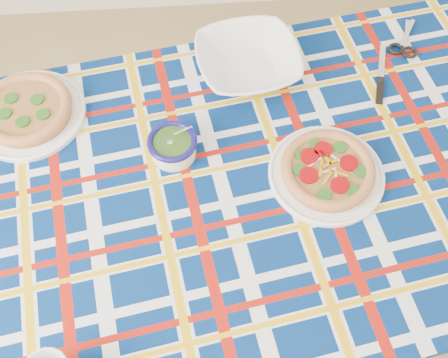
{
  "coord_description": "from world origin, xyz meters",
  "views": [
    {
      "loc": [
        0.05,
        -0.19,
        1.88
      ],
      "look_at": [
        0.1,
        0.44,
        0.78
      ],
      "focal_mm": 40.0,
      "sensor_mm": 36.0,
      "label": 1
    }
  ],
  "objects_px": {
    "pesto_bowl": "(173,145)",
    "dining_table": "(252,194)",
    "main_focaccia_plate": "(328,170)",
    "serving_bowl": "(248,62)"
  },
  "relations": [
    {
      "from": "dining_table",
      "to": "serving_bowl",
      "type": "relative_size",
      "value": 5.9
    },
    {
      "from": "dining_table",
      "to": "main_focaccia_plate",
      "type": "height_order",
      "value": "main_focaccia_plate"
    },
    {
      "from": "dining_table",
      "to": "serving_bowl",
      "type": "xyz_separation_m",
      "value": [
        0.02,
        0.37,
        0.11
      ]
    },
    {
      "from": "pesto_bowl",
      "to": "serving_bowl",
      "type": "xyz_separation_m",
      "value": [
        0.22,
        0.28,
        -0.0
      ]
    },
    {
      "from": "dining_table",
      "to": "pesto_bowl",
      "type": "relative_size",
      "value": 13.43
    },
    {
      "from": "pesto_bowl",
      "to": "dining_table",
      "type": "bearing_deg",
      "value": -25.15
    },
    {
      "from": "dining_table",
      "to": "pesto_bowl",
      "type": "height_order",
      "value": "pesto_bowl"
    },
    {
      "from": "pesto_bowl",
      "to": "serving_bowl",
      "type": "bearing_deg",
      "value": 51.02
    },
    {
      "from": "main_focaccia_plate",
      "to": "pesto_bowl",
      "type": "height_order",
      "value": "pesto_bowl"
    },
    {
      "from": "dining_table",
      "to": "main_focaccia_plate",
      "type": "relative_size",
      "value": 5.68
    }
  ]
}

